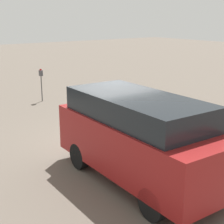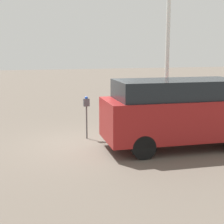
# 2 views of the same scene
# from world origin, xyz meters

# --- Properties ---
(ground_plane) EXTENTS (80.00, 80.00, 0.00)m
(ground_plane) POSITION_xyz_m (0.00, 0.00, 0.00)
(ground_plane) COLOR #60564C
(parking_meter_near) EXTENTS (0.21, 0.12, 1.46)m
(parking_meter_near) POSITION_xyz_m (0.08, 0.65, 1.08)
(parking_meter_near) COLOR #4C4C4C
(parking_meter_near) RESTS_ON ground
(lamp_post) EXTENTS (0.44, 0.44, 6.56)m
(lamp_post) POSITION_xyz_m (3.38, 1.46, 2.16)
(lamp_post) COLOR beige
(lamp_post) RESTS_ON ground
(parked_van) EXTENTS (4.77, 2.03, 2.12)m
(parked_van) POSITION_xyz_m (2.62, -1.18, 1.15)
(parked_van) COLOR maroon
(parked_van) RESTS_ON ground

